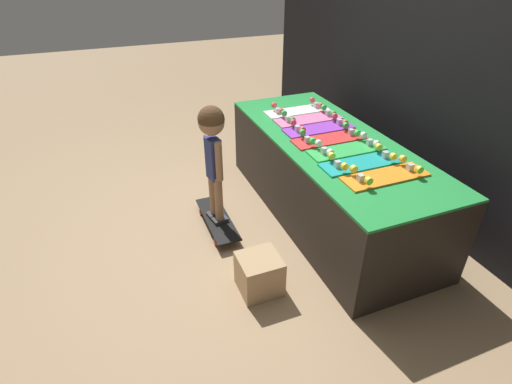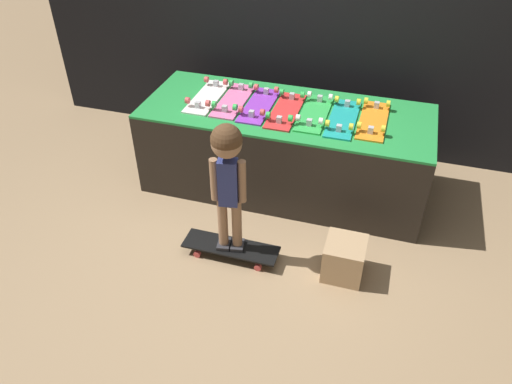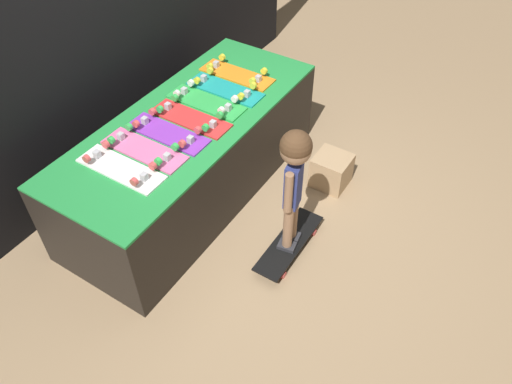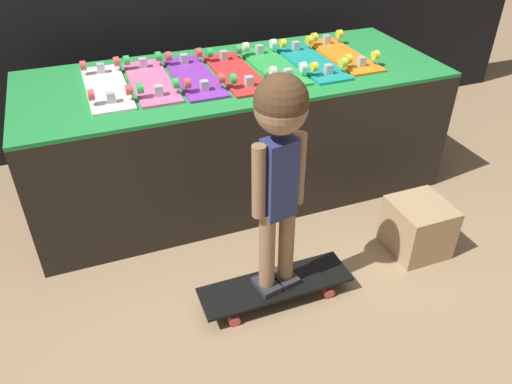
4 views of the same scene
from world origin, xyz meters
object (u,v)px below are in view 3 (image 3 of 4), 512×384
(skateboard_green_on_rack, at_px, (206,101))
(skateboard_on_floor, at_px, (289,243))
(skateboard_white_on_rack, at_px, (121,168))
(storage_box, at_px, (331,171))
(skateboard_orange_on_rack, at_px, (237,74))
(skateboard_teal_on_rack, at_px, (225,88))
(child, at_px, (294,171))
(skateboard_pink_on_rack, at_px, (144,149))
(skateboard_purple_on_rack, at_px, (167,132))
(skateboard_red_on_rack, at_px, (190,117))

(skateboard_green_on_rack, bearing_deg, skateboard_on_floor, -111.21)
(skateboard_white_on_rack, relative_size, storage_box, 2.18)
(skateboard_white_on_rack, bearing_deg, skateboard_orange_on_rack, -0.13)
(skateboard_orange_on_rack, height_order, skateboard_on_floor, skateboard_orange_on_rack)
(skateboard_green_on_rack, xyz_separation_m, skateboard_orange_on_rack, (0.46, 0.02, 0.00))
(skateboard_green_on_rack, height_order, storage_box, skateboard_green_on_rack)
(skateboard_teal_on_rack, distance_m, skateboard_orange_on_rack, 0.23)
(skateboard_teal_on_rack, bearing_deg, child, -122.39)
(skateboard_orange_on_rack, bearing_deg, skateboard_pink_on_rack, 179.87)
(skateboard_white_on_rack, bearing_deg, skateboard_purple_on_rack, -2.43)
(skateboard_orange_on_rack, bearing_deg, skateboard_white_on_rack, 179.87)
(skateboard_red_on_rack, distance_m, child, 0.98)
(skateboard_white_on_rack, height_order, skateboard_on_floor, skateboard_white_on_rack)
(skateboard_pink_on_rack, height_order, skateboard_teal_on_rack, same)
(skateboard_red_on_rack, xyz_separation_m, child, (-0.15, -0.96, 0.05))
(skateboard_white_on_rack, bearing_deg, skateboard_pink_on_rack, -0.16)
(skateboard_white_on_rack, xyz_separation_m, skateboard_on_floor, (0.54, -1.01, -0.68))
(skateboard_orange_on_rack, relative_size, child, 0.62)
(skateboard_red_on_rack, bearing_deg, skateboard_orange_on_rack, 3.69)
(skateboard_on_floor, bearing_deg, skateboard_green_on_rack, 68.79)
(skateboard_red_on_rack, relative_size, skateboard_teal_on_rack, 1.00)
(skateboard_white_on_rack, xyz_separation_m, skateboard_red_on_rack, (0.69, -0.05, 0.00))
(skateboard_red_on_rack, bearing_deg, skateboard_on_floor, -99.01)
(skateboard_white_on_rack, xyz_separation_m, skateboard_pink_on_rack, (0.23, -0.00, 0.00))
(skateboard_teal_on_rack, xyz_separation_m, storage_box, (0.22, -0.90, -0.62))
(skateboard_teal_on_rack, relative_size, child, 0.62)
(skateboard_purple_on_rack, xyz_separation_m, skateboard_green_on_rack, (0.46, -0.00, 0.00))
(skateboard_red_on_rack, xyz_separation_m, skateboard_orange_on_rack, (0.69, 0.04, 0.00))
(skateboard_white_on_rack, distance_m, child, 1.15)
(skateboard_white_on_rack, relative_size, skateboard_green_on_rack, 1.00)
(skateboard_white_on_rack, distance_m, skateboard_teal_on_rack, 1.15)
(skateboard_pink_on_rack, bearing_deg, skateboard_white_on_rack, 179.84)
(child, xyz_separation_m, storage_box, (0.83, 0.06, -0.66))
(skateboard_orange_on_rack, xyz_separation_m, skateboard_on_floor, (-0.84, -1.01, -0.68))
(storage_box, bearing_deg, skateboard_red_on_rack, 126.93)
(skateboard_red_on_rack, relative_size, skateboard_green_on_rack, 1.00)
(storage_box, bearing_deg, skateboard_pink_on_rack, 140.21)
(skateboard_on_floor, distance_m, child, 0.73)
(skateboard_white_on_rack, xyz_separation_m, storage_box, (1.37, -0.95, -0.62))
(skateboard_green_on_rack, height_order, child, child)
(child, bearing_deg, skateboard_white_on_rack, 108.07)
(skateboard_purple_on_rack, xyz_separation_m, skateboard_teal_on_rack, (0.69, -0.02, 0.00))
(skateboard_purple_on_rack, height_order, skateboard_teal_on_rack, same)
(skateboard_orange_on_rack, xyz_separation_m, child, (-0.84, -1.01, 0.05))
(skateboard_green_on_rack, bearing_deg, skateboard_purple_on_rack, 179.50)
(skateboard_purple_on_rack, distance_m, storage_box, 1.44)
(skateboard_red_on_rack, bearing_deg, skateboard_green_on_rack, 5.99)
(skateboard_purple_on_rack, relative_size, skateboard_red_on_rack, 1.00)
(child, height_order, storage_box, child)
(skateboard_pink_on_rack, relative_size, skateboard_teal_on_rack, 1.00)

